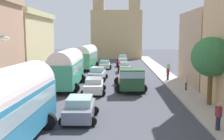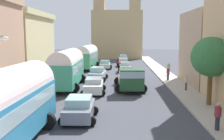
{
  "view_description": "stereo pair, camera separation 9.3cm",
  "coord_description": "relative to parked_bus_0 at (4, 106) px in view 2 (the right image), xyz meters",
  "views": [
    {
      "loc": [
        0.82,
        -7.54,
        5.48
      ],
      "look_at": [
        0.0,
        19.91,
        1.89
      ],
      "focal_mm": 41.25,
      "sensor_mm": 36.0,
      "label": 1
    },
    {
      "loc": [
        0.91,
        -7.54,
        5.48
      ],
      "look_at": [
        0.0,
        19.91,
        1.89
      ],
      "focal_mm": 41.25,
      "sensor_mm": 36.0,
      "label": 2
    }
  ],
  "objects": [
    {
      "name": "ground_plane",
      "position": [
        4.65,
        22.72,
        -2.18
      ],
      "size": [
        154.0,
        154.0,
        0.0
      ],
      "primitive_type": "plane",
      "color": "#40424C"
    },
    {
      "name": "sidewalk_left",
      "position": [
        -2.6,
        22.72,
        -2.11
      ],
      "size": [
        2.5,
        70.0,
        0.14
      ],
      "primitive_type": "cube",
      "color": "#9DA094",
      "rests_on": "ground"
    },
    {
      "name": "sidewalk_right",
      "position": [
        11.9,
        22.72,
        -2.11
      ],
      "size": [
        2.5,
        70.0,
        0.14
      ],
      "primitive_type": "cube",
      "color": "#B4ADA1",
      "rests_on": "ground"
    },
    {
      "name": "building_left_2",
      "position": [
        -6.42,
        19.1,
        2.05
      ],
      "size": [
        5.65,
        10.95,
        8.41
      ],
      "color": "#C8B98B",
      "rests_on": "ground"
    },
    {
      "name": "building_right_2",
      "position": [
        15.96,
        17.39,
        1.96
      ],
      "size": [
        5.63,
        9.11,
        8.28
      ],
      "color": "tan",
      "rests_on": "ground"
    },
    {
      "name": "distant_church",
      "position": [
        4.65,
        54.09,
        4.57
      ],
      "size": [
        12.45,
        7.24,
        19.15
      ],
      "color": "tan",
      "rests_on": "ground"
    },
    {
      "name": "parked_bus_0",
      "position": [
        0.0,
        0.0,
        0.0
      ],
      "size": [
        3.48,
        8.91,
        3.99
      ],
      "color": "teal",
      "rests_on": "ground"
    },
    {
      "name": "parked_bus_1",
      "position": [
        -0.18,
        15.49,
        0.06
      ],
      "size": [
        3.53,
        9.24,
        4.07
      ],
      "color": "#369474",
      "rests_on": "ground"
    },
    {
      "name": "parked_bus_2",
      "position": [
        -0.06,
        31.45,
        0.03
      ],
      "size": [
        3.49,
        9.54,
        4.0
      ],
      "color": "#3D8F62",
      "rests_on": "ground"
    },
    {
      "name": "cargo_truck_0",
      "position": [
        6.56,
        14.02,
        -0.97
      ],
      "size": [
        3.34,
        7.34,
        2.4
      ],
      "color": "#234F2F",
      "rests_on": "ground"
    },
    {
      "name": "car_0",
      "position": [
        6.25,
        27.5,
        -1.38
      ],
      "size": [
        2.18,
        4.05,
        1.6
      ],
      "color": "beige",
      "rests_on": "ground"
    },
    {
      "name": "car_1",
      "position": [
        5.96,
        35.29,
        -1.44
      ],
      "size": [
        2.23,
        3.95,
        1.46
      ],
      "color": "#B93526",
      "rests_on": "ground"
    },
    {
      "name": "car_2",
      "position": [
        6.07,
        42.46,
        -1.35
      ],
      "size": [
        2.41,
        3.99,
        1.68
      ],
      "color": "silver",
      "rests_on": "ground"
    },
    {
      "name": "car_3",
      "position": [
        2.87,
        4.54,
        -1.39
      ],
      "size": [
        2.43,
        3.78,
        1.56
      ],
      "color": "slate",
      "rests_on": "ground"
    },
    {
      "name": "car_4",
      "position": [
        2.99,
        12.58,
        -1.41
      ],
      "size": [
        2.4,
        4.19,
        1.5
      ],
      "color": "silver",
      "rests_on": "ground"
    },
    {
      "name": "car_5",
      "position": [
        2.68,
        20.2,
        -1.35
      ],
      "size": [
        2.54,
        4.4,
        1.67
      ],
      "color": "silver",
      "rests_on": "ground"
    },
    {
      "name": "car_6",
      "position": [
        2.93,
        31.66,
        -1.44
      ],
      "size": [
        2.41,
        3.66,
        1.47
      ],
      "color": "silver",
      "rests_on": "ground"
    },
    {
      "name": "pedestrian_0",
      "position": [
        11.38,
        19.51,
        -1.13
      ],
      "size": [
        0.53,
        0.53,
        1.83
      ],
      "color": "#2C274E",
      "rests_on": "ground"
    },
    {
      "name": "pedestrian_2",
      "position": [
        12.12,
        13.67,
        -1.2
      ],
      "size": [
        0.4,
        0.4,
        1.69
      ],
      "color": "#414A3A",
      "rests_on": "ground"
    },
    {
      "name": "pedestrian_3",
      "position": [
        12.33,
        24.15,
        -1.15
      ],
      "size": [
        0.4,
        0.4,
        1.82
      ],
      "color": "#242645",
      "rests_on": "ground"
    },
    {
      "name": "pedestrian_4",
      "position": [
        11.13,
        2.59,
        -1.2
      ],
      "size": [
        0.46,
        0.46,
        1.74
      ],
      "color": "#27293E",
      "rests_on": "ground"
    },
    {
      "name": "roadside_tree_1",
      "position": [
        12.55,
        8.21,
        1.71
      ],
      "size": [
        3.09,
        3.09,
        5.47
      ],
      "color": "brown",
      "rests_on": "ground"
    }
  ]
}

